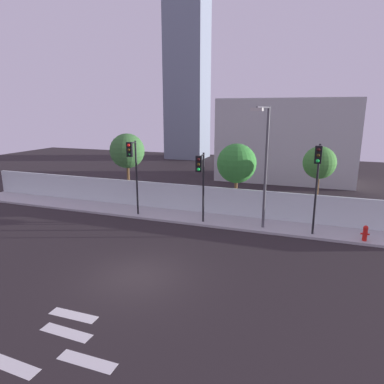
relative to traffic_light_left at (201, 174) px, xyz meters
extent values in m
plane|color=#272123|center=(-0.66, -6.71, -3.33)|extent=(80.00, 80.00, 0.00)
cube|color=#ACACAC|center=(-0.66, 1.49, -3.26)|extent=(36.00, 2.40, 0.15)
cube|color=silver|center=(-0.66, 2.78, -2.28)|extent=(36.00, 0.18, 1.80)
cube|color=silver|center=(-1.43, -12.51, -3.33)|extent=(1.82, 0.52, 0.01)
cube|color=silver|center=(0.46, -11.66, -3.33)|extent=(1.80, 0.45, 0.01)
cube|color=silver|center=(-0.97, -10.81, -3.33)|extent=(1.81, 0.49, 0.01)
cube|color=silver|center=(-1.36, -9.96, -3.33)|extent=(1.80, 0.46, 0.01)
cylinder|color=black|center=(-0.11, 0.84, -1.02)|extent=(0.12, 0.12, 4.32)
cylinder|color=black|center=(-0.01, 0.10, 1.04)|extent=(0.28, 1.50, 0.08)
cube|color=black|center=(0.09, -0.65, 0.69)|extent=(0.36, 0.24, 0.90)
sphere|color=black|center=(0.10, -0.77, 0.96)|extent=(0.18, 0.18, 0.18)
sphere|color=#33260A|center=(0.10, -0.77, 0.68)|extent=(0.18, 0.18, 0.18)
sphere|color=#19F24C|center=(0.10, -0.77, 0.40)|extent=(0.18, 0.18, 0.18)
cylinder|color=black|center=(-4.70, 0.84, -0.74)|extent=(0.12, 0.12, 4.89)
cylinder|color=black|center=(-4.63, 0.34, 1.60)|extent=(0.21, 1.00, 0.08)
cube|color=black|center=(-4.56, -0.15, 1.25)|extent=(0.36, 0.24, 0.90)
sphere|color=red|center=(-4.55, -0.27, 1.52)|extent=(0.18, 0.18, 0.18)
sphere|color=#33260A|center=(-4.55, -0.27, 1.24)|extent=(0.18, 0.18, 0.18)
sphere|color=black|center=(-4.55, -0.27, 0.96)|extent=(0.18, 0.18, 0.18)
cylinder|color=black|center=(6.36, 0.84, -0.66)|extent=(0.12, 0.12, 5.05)
cylinder|color=black|center=(6.33, 0.29, 1.77)|extent=(0.15, 1.11, 0.08)
cube|color=black|center=(6.30, -0.26, 1.42)|extent=(0.35, 0.22, 0.90)
sphere|color=black|center=(6.29, -0.38, 1.69)|extent=(0.18, 0.18, 0.18)
sphere|color=#33260A|center=(6.29, -0.38, 1.41)|extent=(0.18, 0.18, 0.18)
sphere|color=#19F24C|center=(6.29, -0.38, 1.13)|extent=(0.18, 0.18, 0.18)
cylinder|color=#4C4C51|center=(3.56, 1.04, 0.30)|extent=(0.16, 0.16, 6.97)
cylinder|color=#4C4C51|center=(3.41, -0.04, 3.74)|extent=(0.41, 2.17, 0.10)
cube|color=beige|center=(3.26, -1.11, 3.64)|extent=(0.63, 0.32, 0.16)
cylinder|color=red|center=(8.99, 0.69, -2.84)|extent=(0.24, 0.24, 0.68)
sphere|color=red|center=(8.99, 0.69, -2.47)|extent=(0.26, 0.26, 0.26)
cylinder|color=red|center=(8.82, 0.69, -2.81)|extent=(0.10, 0.09, 0.09)
cylinder|color=red|center=(9.16, 0.69, -2.81)|extent=(0.10, 0.09, 0.09)
cylinder|color=brown|center=(-7.02, 3.74, -1.70)|extent=(0.20, 0.20, 3.26)
sphere|color=#386D33|center=(-7.02, 3.74, 0.64)|extent=(2.58, 2.58, 2.58)
cylinder|color=brown|center=(1.29, 3.74, -1.96)|extent=(0.22, 0.22, 2.74)
sphere|color=#318330|center=(1.29, 3.74, 0.13)|extent=(2.64, 2.64, 2.64)
cylinder|color=brown|center=(6.46, 3.74, -1.72)|extent=(0.18, 0.18, 3.23)
sphere|color=#3B7D31|center=(6.46, 3.74, 0.45)|extent=(2.01, 2.01, 2.01)
cube|color=#B0B0B0|center=(3.37, 16.78, 0.67)|extent=(13.03, 6.00, 8.00)
cube|color=slate|center=(-11.55, 28.78, 11.63)|extent=(5.44, 5.00, 29.92)
camera|label=1|loc=(6.03, -18.36, 3.62)|focal=31.66mm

